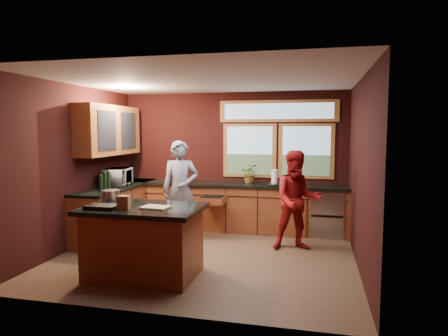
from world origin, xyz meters
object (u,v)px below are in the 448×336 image
(island, at_px, (144,241))
(person_grey, at_px, (180,190))
(cutting_board, at_px, (156,207))
(stock_pot, at_px, (111,196))
(person_red, at_px, (297,200))

(island, relative_size, person_grey, 0.88)
(cutting_board, height_order, stock_pot, stock_pot)
(person_grey, bearing_deg, island, -103.88)
(stock_pot, bearing_deg, person_red, 31.50)
(island, distance_m, person_grey, 1.93)
(cutting_board, bearing_deg, person_red, 44.77)
(person_grey, relative_size, stock_pot, 7.38)
(person_red, height_order, cutting_board, person_red)
(stock_pot, bearing_deg, cutting_board, -14.93)
(person_red, xyz_separation_m, cutting_board, (-1.74, -1.73, 0.14))
(person_grey, distance_m, person_red, 2.09)
(person_grey, distance_m, stock_pot, 1.79)
(cutting_board, relative_size, stock_pot, 1.46)
(island, relative_size, cutting_board, 4.43)
(person_red, distance_m, cutting_board, 2.45)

